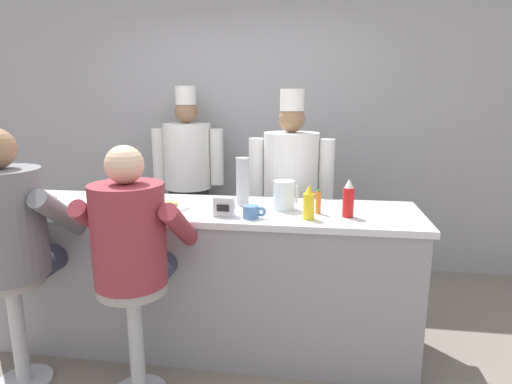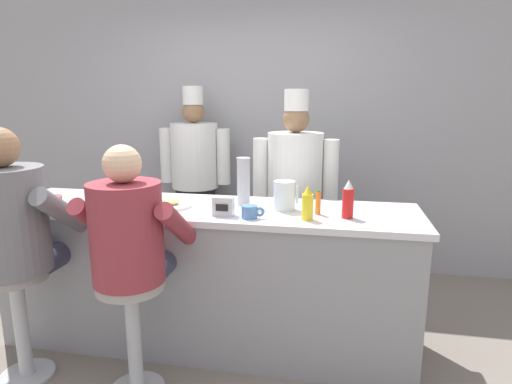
{
  "view_description": "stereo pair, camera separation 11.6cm",
  "coord_description": "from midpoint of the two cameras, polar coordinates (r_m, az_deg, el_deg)",
  "views": [
    {
      "loc": [
        0.73,
        -2.29,
        1.67
      ],
      "look_at": [
        0.35,
        0.32,
        1.09
      ],
      "focal_mm": 30.0,
      "sensor_mm": 36.0,
      "label": 1
    },
    {
      "loc": [
        0.85,
        -2.27,
        1.67
      ],
      "look_at": [
        0.35,
        0.32,
        1.09
      ],
      "focal_mm": 30.0,
      "sensor_mm": 36.0,
      "label": 2
    }
  ],
  "objects": [
    {
      "name": "napkin_dispenser_chrome",
      "position": [
        2.59,
        -5.54,
        -1.96
      ],
      "size": [
        0.13,
        0.07,
        0.12
      ],
      "color": "silver",
      "rests_on": "diner_counter"
    },
    {
      "name": "cup_stack_steel",
      "position": [
        2.83,
        -2.98,
        1.4
      ],
      "size": [
        0.09,
        0.09,
        0.32
      ],
      "color": "#B7BABF",
      "rests_on": "diner_counter"
    },
    {
      "name": "coffee_mug_white",
      "position": [
        3.09,
        -19.63,
        -0.61
      ],
      "size": [
        0.13,
        0.09,
        0.09
      ],
      "color": "white",
      "rests_on": "diner_counter"
    },
    {
      "name": "cook_in_whites_near",
      "position": [
        4.18,
        -9.81,
        2.67
      ],
      "size": [
        0.7,
        0.45,
        1.78
      ],
      "color": "#232328",
      "rests_on": "ground_plane"
    },
    {
      "name": "mustard_bottle_yellow",
      "position": [
        2.52,
        5.75,
        -1.52
      ],
      "size": [
        0.07,
        0.07,
        0.21
      ],
      "color": "yellow",
      "rests_on": "diner_counter"
    },
    {
      "name": "cereal_bowl",
      "position": [
        3.17,
        -27.08,
        -1.22
      ],
      "size": [
        0.13,
        0.13,
        0.05
      ],
      "color": "#B24C47",
      "rests_on": "diner_counter"
    },
    {
      "name": "diner_counter",
      "position": [
        2.99,
        -7.83,
        -11.03
      ],
      "size": [
        2.78,
        0.7,
        0.97
      ],
      "color": "gray",
      "rests_on": "ground_plane"
    },
    {
      "name": "wall_back",
      "position": [
        4.29,
        -2.35,
        8.05
      ],
      "size": [
        10.0,
        0.06,
        2.7
      ],
      "color": "#99999E",
      "rests_on": "ground_plane"
    },
    {
      "name": "diner_seated_maroon",
      "position": [
        2.43,
        -17.51,
        -6.56
      ],
      "size": [
        0.59,
        0.58,
        1.44
      ],
      "color": "#B2B5BA",
      "rests_on": "ground_plane"
    },
    {
      "name": "diner_seated_grey",
      "position": [
        2.81,
        -31.02,
        -4.41
      ],
      "size": [
        0.65,
        0.64,
        1.52
      ],
      "color": "#B2B5BA",
      "rests_on": "ground_plane"
    },
    {
      "name": "ketchup_bottle_red",
      "position": [
        2.6,
        10.98,
        -0.97
      ],
      "size": [
        0.07,
        0.07,
        0.23
      ],
      "color": "red",
      "rests_on": "diner_counter"
    },
    {
      "name": "water_pitcher_clear",
      "position": [
        2.74,
        2.57,
        -0.43
      ],
      "size": [
        0.16,
        0.14,
        0.19
      ],
      "color": "silver",
      "rests_on": "diner_counter"
    },
    {
      "name": "hot_sauce_bottle_orange",
      "position": [
        2.66,
        7.07,
        -1.34
      ],
      "size": [
        0.03,
        0.03,
        0.15
      ],
      "color": "orange",
      "rests_on": "diner_counter"
    },
    {
      "name": "coffee_mug_blue",
      "position": [
        2.54,
        -1.91,
        -2.67
      ],
      "size": [
        0.14,
        0.09,
        0.08
      ],
      "color": "#4C7AB2",
      "rests_on": "diner_counter"
    },
    {
      "name": "cook_in_whites_far",
      "position": [
        3.45,
        3.68,
        0.42
      ],
      "size": [
        0.68,
        0.44,
        1.74
      ],
      "color": "#232328",
      "rests_on": "ground_plane"
    },
    {
      "name": "breakfast_plate",
      "position": [
        2.85,
        -12.64,
        -1.8
      ],
      "size": [
        0.27,
        0.27,
        0.05
      ],
      "color": "white",
      "rests_on": "diner_counter"
    },
    {
      "name": "ground_plane",
      "position": [
        2.94,
        -9.58,
        -22.48
      ],
      "size": [
        20.0,
        20.0,
        0.0
      ],
      "primitive_type": "plane",
      "color": "slate"
    }
  ]
}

